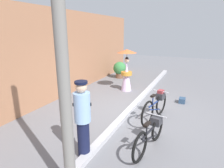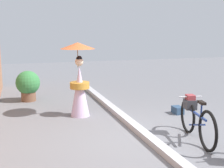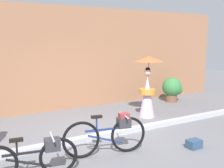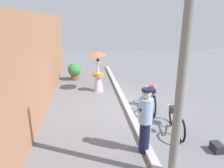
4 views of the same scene
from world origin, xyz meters
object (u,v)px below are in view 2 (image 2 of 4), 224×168
bicycle_far_side (196,118)px  backpack_spare (178,110)px  person_with_parasol (79,78)px  potted_plant_by_door (28,84)px

bicycle_far_side → backpack_spare: size_ratio=5.55×
bicycle_far_side → person_with_parasol: size_ratio=0.93×
potted_plant_by_door → bicycle_far_side: bearing=-145.8°
bicycle_far_side → backpack_spare: bearing=-19.9°
person_with_parasol → bicycle_far_side: bearing=-142.0°
person_with_parasol → potted_plant_by_door: size_ratio=1.99×
person_with_parasol → potted_plant_by_door: bearing=29.4°
bicycle_far_side → potted_plant_by_door: 5.40m
potted_plant_by_door → backpack_spare: 4.57m
bicycle_far_side → backpack_spare: (1.78, -0.64, -0.35)m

